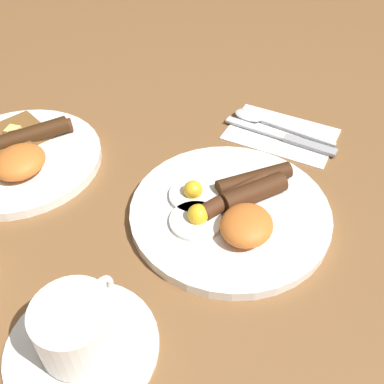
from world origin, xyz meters
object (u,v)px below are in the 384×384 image
spoon (258,118)px  knife (286,137)px  breakfast_plate_far (19,155)px  teacup_near (78,333)px  breakfast_plate_near (232,210)px

spoon → knife: bearing=159.3°
breakfast_plate_far → spoon: bearing=-49.2°
breakfast_plate_far → knife: size_ratio=1.31×
teacup_near → knife: (0.44, -0.09, -0.02)m
breakfast_plate_far → spoon: size_ratio=1.38×
teacup_near → spoon: teacup_near is taller
knife → spoon: bearing=-23.3°
breakfast_plate_far → spoon: breakfast_plate_far is taller
knife → spoon: 0.07m
teacup_near → knife: 0.45m
breakfast_plate_near → knife: 0.20m
breakfast_plate_far → teacup_near: teacup_near is taller
teacup_near → spoon: (0.47, -0.03, -0.02)m
knife → breakfast_plate_far: bearing=37.1°
breakfast_plate_far → knife: (0.23, -0.36, -0.01)m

